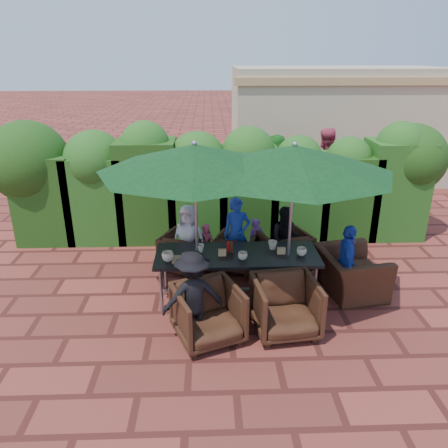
{
  "coord_description": "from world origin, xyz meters",
  "views": [
    {
      "loc": [
        -0.28,
        -6.11,
        3.59
      ],
      "look_at": [
        -0.05,
        0.4,
        1.02
      ],
      "focal_mm": 35.0,
      "sensor_mm": 36.0,
      "label": 1
    }
  ],
  "objects_px": {
    "chair_far_mid": "(236,250)",
    "chair_end_right": "(351,266)",
    "umbrella_left": "(195,158)",
    "chair_near_right": "(286,304)",
    "dining_table": "(237,258)",
    "chair_far_right": "(284,249)",
    "chair_near_left": "(208,311)",
    "chair_far_left": "(184,250)",
    "umbrella_right": "(294,159)"
  },
  "relations": [
    {
      "from": "chair_far_mid",
      "to": "chair_end_right",
      "type": "bearing_deg",
      "value": 172.02
    },
    {
      "from": "umbrella_left",
      "to": "chair_near_right",
      "type": "distance_m",
      "value": 2.37
    },
    {
      "from": "dining_table",
      "to": "chair_far_right",
      "type": "distance_m",
      "value": 1.28
    },
    {
      "from": "chair_near_left",
      "to": "umbrella_left",
      "type": "bearing_deg",
      "value": 76.76
    },
    {
      "from": "dining_table",
      "to": "chair_far_left",
      "type": "relative_size",
      "value": 3.37
    },
    {
      "from": "chair_far_left",
      "to": "chair_end_right",
      "type": "xyz_separation_m",
      "value": [
        2.67,
        -0.9,
        0.1
      ]
    },
    {
      "from": "chair_near_left",
      "to": "chair_near_right",
      "type": "relative_size",
      "value": 0.98
    },
    {
      "from": "umbrella_right",
      "to": "chair_near_right",
      "type": "xyz_separation_m",
      "value": [
        -0.17,
        -0.86,
        -1.79
      ]
    },
    {
      "from": "umbrella_left",
      "to": "chair_far_mid",
      "type": "bearing_deg",
      "value": 55.15
    },
    {
      "from": "umbrella_left",
      "to": "chair_far_mid",
      "type": "relative_size",
      "value": 4.01
    },
    {
      "from": "dining_table",
      "to": "chair_end_right",
      "type": "xyz_separation_m",
      "value": [
        1.81,
        0.09,
        -0.21
      ]
    },
    {
      "from": "chair_far_left",
      "to": "chair_near_left",
      "type": "xyz_separation_m",
      "value": [
        0.41,
        -2.04,
        0.05
      ]
    },
    {
      "from": "dining_table",
      "to": "umbrella_right",
      "type": "bearing_deg",
      "value": -5.1
    },
    {
      "from": "dining_table",
      "to": "umbrella_right",
      "type": "distance_m",
      "value": 1.72
    },
    {
      "from": "chair_far_right",
      "to": "chair_far_mid",
      "type": "bearing_deg",
      "value": -28.64
    },
    {
      "from": "chair_end_right",
      "to": "chair_far_mid",
      "type": "bearing_deg",
      "value": 53.95
    },
    {
      "from": "dining_table",
      "to": "chair_near_left",
      "type": "bearing_deg",
      "value": -113.13
    },
    {
      "from": "chair_far_left",
      "to": "chair_far_mid",
      "type": "xyz_separation_m",
      "value": [
        0.91,
        0.0,
        -0.02
      ]
    },
    {
      "from": "chair_far_left",
      "to": "umbrella_right",
      "type": "bearing_deg",
      "value": 170.54
    },
    {
      "from": "chair_far_left",
      "to": "dining_table",
      "type": "bearing_deg",
      "value": 154.55
    },
    {
      "from": "chair_near_left",
      "to": "chair_near_right",
      "type": "distance_m",
      "value": 1.06
    },
    {
      "from": "dining_table",
      "to": "chair_far_right",
      "type": "bearing_deg",
      "value": 45.14
    },
    {
      "from": "chair_end_right",
      "to": "chair_far_left",
      "type": "bearing_deg",
      "value": 62.49
    },
    {
      "from": "chair_near_right",
      "to": "chair_end_right",
      "type": "bearing_deg",
      "value": 32.97
    },
    {
      "from": "umbrella_right",
      "to": "chair_end_right",
      "type": "distance_m",
      "value": 2.04
    },
    {
      "from": "umbrella_left",
      "to": "chair_near_right",
      "type": "relative_size",
      "value": 3.24
    },
    {
      "from": "dining_table",
      "to": "chair_far_mid",
      "type": "height_order",
      "value": "dining_table"
    },
    {
      "from": "umbrella_left",
      "to": "chair_near_left",
      "type": "distance_m",
      "value": 2.11
    },
    {
      "from": "chair_far_mid",
      "to": "chair_near_left",
      "type": "bearing_deg",
      "value": 95.51
    },
    {
      "from": "chair_near_left",
      "to": "chair_far_mid",
      "type": "bearing_deg",
      "value": 54.78
    },
    {
      "from": "umbrella_right",
      "to": "dining_table",
      "type": "bearing_deg",
      "value": 174.9
    },
    {
      "from": "chair_end_right",
      "to": "chair_far_right",
      "type": "bearing_deg",
      "value": 40.86
    },
    {
      "from": "dining_table",
      "to": "chair_far_mid",
      "type": "relative_size",
      "value": 3.56
    },
    {
      "from": "dining_table",
      "to": "chair_near_right",
      "type": "relative_size",
      "value": 2.88
    },
    {
      "from": "chair_near_right",
      "to": "chair_end_right",
      "type": "relative_size",
      "value": 0.81
    },
    {
      "from": "dining_table",
      "to": "chair_end_right",
      "type": "bearing_deg",
      "value": 2.94
    },
    {
      "from": "dining_table",
      "to": "umbrella_left",
      "type": "distance_m",
      "value": 1.65
    },
    {
      "from": "umbrella_right",
      "to": "chair_near_left",
      "type": "xyz_separation_m",
      "value": [
        -1.22,
        -0.98,
        -1.79
      ]
    },
    {
      "from": "chair_far_mid",
      "to": "chair_far_right",
      "type": "xyz_separation_m",
      "value": [
        0.83,
        -0.11,
        0.05
      ]
    },
    {
      "from": "umbrella_left",
      "to": "chair_far_right",
      "type": "height_order",
      "value": "umbrella_left"
    },
    {
      "from": "umbrella_right",
      "to": "chair_far_mid",
      "type": "bearing_deg",
      "value": 123.91
    },
    {
      "from": "umbrella_left",
      "to": "chair_far_left",
      "type": "bearing_deg",
      "value": 105.09
    },
    {
      "from": "dining_table",
      "to": "umbrella_right",
      "type": "height_order",
      "value": "umbrella_right"
    },
    {
      "from": "dining_table",
      "to": "umbrella_left",
      "type": "relative_size",
      "value": 0.89
    },
    {
      "from": "chair_far_mid",
      "to": "chair_near_right",
      "type": "xyz_separation_m",
      "value": [
        0.55,
        -1.92,
        0.08
      ]
    },
    {
      "from": "umbrella_left",
      "to": "chair_end_right",
      "type": "xyz_separation_m",
      "value": [
        2.42,
        0.04,
        -1.75
      ]
    },
    {
      "from": "chair_near_left",
      "to": "dining_table",
      "type": "bearing_deg",
      "value": 45.37
    },
    {
      "from": "chair_far_right",
      "to": "chair_near_right",
      "type": "bearing_deg",
      "value": 60.53
    },
    {
      "from": "chair_near_right",
      "to": "chair_far_mid",
      "type": "bearing_deg",
      "value": 98.88
    },
    {
      "from": "dining_table",
      "to": "chair_far_left",
      "type": "distance_m",
      "value": 1.35
    }
  ]
}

